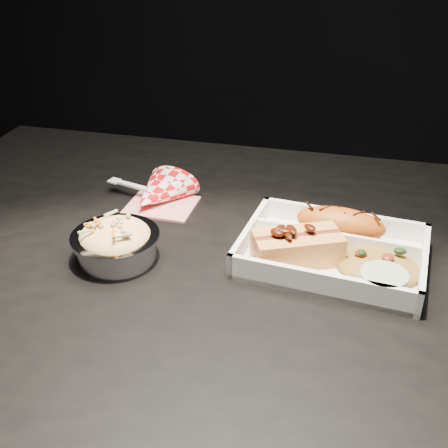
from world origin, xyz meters
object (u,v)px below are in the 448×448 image
at_px(foil_coleslaw_cup, 116,241).
at_px(napkin_fork, 157,194).
at_px(hotdog, 297,245).
at_px(food_tray, 332,255).
at_px(fried_pastry, 340,224).
at_px(dining_table, 240,301).

relative_size(foil_coleslaw_cup, napkin_fork, 0.75).
xyz_separation_m(hotdog, napkin_fork, (-0.25, 0.13, -0.02)).
distance_m(food_tray, hotdog, 0.06).
bearing_deg(fried_pastry, dining_table, -155.62).
bearing_deg(fried_pastry, food_tray, -96.44).
relative_size(dining_table, hotdog, 9.01).
relative_size(fried_pastry, napkin_fork, 0.80).
bearing_deg(dining_table, food_tray, 2.92).
distance_m(dining_table, napkin_fork, 0.23).
xyz_separation_m(food_tray, napkin_fork, (-0.30, 0.11, 0.01)).
xyz_separation_m(fried_pastry, foil_coleslaw_cup, (-0.30, -0.12, -0.00)).
distance_m(foil_coleslaw_cup, napkin_fork, 0.18).
distance_m(hotdog, foil_coleslaw_cup, 0.25).
bearing_deg(dining_table, foil_coleslaw_cup, -160.22).
xyz_separation_m(food_tray, hotdog, (-0.05, -0.02, 0.02)).
bearing_deg(food_tray, fried_pastry, 90.00).
xyz_separation_m(fried_pastry, hotdog, (-0.05, -0.08, 0.00)).
distance_m(dining_table, food_tray, 0.16).
bearing_deg(napkin_fork, hotdog, -12.38).
xyz_separation_m(dining_table, hotdog, (0.08, -0.01, 0.12)).
bearing_deg(foil_coleslaw_cup, food_tray, 12.67).
bearing_deg(napkin_fork, food_tray, -4.90).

